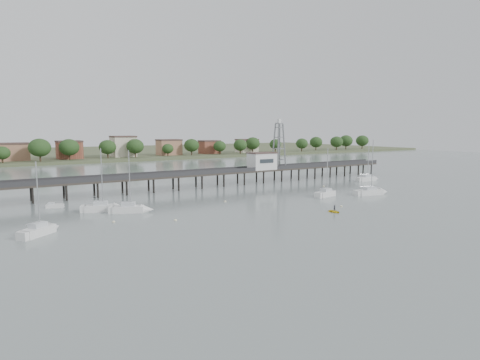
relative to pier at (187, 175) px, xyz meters
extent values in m
plane|color=slate|center=(0.00, -60.00, -3.79)|extent=(500.00, 500.00, 0.00)
cube|color=#2D2823|center=(0.00, 0.00, -0.04)|extent=(150.00, 5.00, 0.50)
cube|color=#333335|center=(0.00, -2.40, 0.76)|extent=(150.00, 0.12, 1.10)
cube|color=#333335|center=(0.00, 2.40, 0.76)|extent=(150.00, 0.12, 1.10)
cylinder|color=black|center=(0.00, -1.90, -1.99)|extent=(0.50, 0.50, 4.40)
cylinder|color=black|center=(0.00, 1.90, -1.99)|extent=(0.50, 0.50, 4.40)
cylinder|color=black|center=(73.00, -1.90, -1.99)|extent=(0.50, 0.50, 4.40)
cylinder|color=black|center=(73.00, 1.90, -1.99)|extent=(0.50, 0.50, 4.40)
cube|color=silver|center=(25.00, 0.00, 2.71)|extent=(8.00, 5.00, 5.00)
cube|color=#4C3833|center=(25.00, 0.00, 5.36)|extent=(8.40, 5.40, 0.30)
cube|color=slate|center=(31.50, 0.00, 14.36)|extent=(1.80, 1.80, 0.30)
cube|color=silver|center=(31.50, 0.00, 15.11)|extent=(0.90, 0.90, 1.20)
cube|color=white|center=(55.48, -14.67, -3.32)|extent=(6.18, 2.95, 1.65)
cone|color=white|center=(59.19, -15.07, -3.32)|extent=(2.72, 2.58, 2.32)
cube|color=silver|center=(55.48, -14.67, -2.14)|extent=(2.84, 2.13, 0.75)
cylinder|color=#A5A8AA|center=(55.89, -14.71, 3.10)|extent=(0.18, 0.18, 11.18)
cylinder|color=#A5A8AA|center=(54.49, -14.56, -1.59)|extent=(3.47, 0.50, 0.12)
cube|color=white|center=(-40.21, -32.33, -3.32)|extent=(5.46, 5.13, 1.65)
cone|color=white|center=(-37.66, -30.12, -3.32)|extent=(3.08, 3.06, 2.10)
cube|color=silver|center=(-40.21, -32.33, -2.14)|extent=(2.92, 2.84, 0.75)
cylinder|color=#A5A8AA|center=(-39.93, -32.08, 2.57)|extent=(0.18, 0.18, 10.13)
cylinder|color=#A5A8AA|center=(-40.89, -32.92, -1.59)|extent=(2.46, 2.16, 0.12)
cube|color=white|center=(34.33, -33.51, -3.32)|extent=(7.03, 3.93, 1.65)
cone|color=white|center=(38.39, -34.39, -3.32)|extent=(3.25, 3.11, 2.58)
cube|color=silver|center=(34.33, -33.51, -2.14)|extent=(3.32, 2.64, 0.75)
cylinder|color=#A5A8AA|center=(34.78, -33.61, 3.73)|extent=(0.18, 0.18, 12.45)
cylinder|color=#A5A8AA|center=(33.25, -33.28, -1.59)|extent=(3.81, 0.94, 0.12)
cube|color=white|center=(23.14, -29.59, -3.32)|extent=(5.91, 3.27, 1.65)
cone|color=white|center=(26.55, -28.87, -3.32)|extent=(2.72, 2.60, 2.17)
cube|color=silver|center=(23.14, -29.59, -2.14)|extent=(2.78, 2.21, 0.75)
cylinder|color=#A5A8AA|center=(23.52, -29.51, 2.74)|extent=(0.18, 0.18, 10.46)
cylinder|color=#A5A8AA|center=(22.23, -29.78, -1.59)|extent=(3.21, 0.79, 0.12)
cube|color=white|center=(-23.27, -22.72, -3.32)|extent=(6.27, 4.51, 1.65)
cone|color=white|center=(-19.95, -24.24, -3.32)|extent=(3.17, 3.09, 2.28)
cube|color=silver|center=(-23.27, -22.72, -2.14)|extent=(3.13, 2.74, 0.75)
cylinder|color=#A5A8AA|center=(-22.90, -22.89, 3.00)|extent=(0.18, 0.18, 10.98)
cylinder|color=#A5A8AA|center=(-24.16, -22.31, -1.59)|extent=(3.15, 1.53, 0.12)
cube|color=white|center=(-27.58, -18.62, -3.32)|extent=(6.46, 4.19, 1.65)
cone|color=white|center=(-24.02, -19.85, -3.32)|extent=(3.14, 3.04, 2.34)
cube|color=silver|center=(-27.58, -18.62, -2.14)|extent=(3.14, 2.65, 0.75)
cylinder|color=#A5A8AA|center=(-27.18, -18.75, 3.15)|extent=(0.18, 0.18, 11.30)
cylinder|color=#A5A8AA|center=(-28.53, -18.29, -1.59)|extent=(3.36, 1.26, 0.12)
cube|color=white|center=(-34.83, -9.81, -3.47)|extent=(3.67, 2.49, 0.94)
cube|color=silver|center=(-35.54, -9.55, -2.90)|extent=(1.45, 1.45, 0.57)
imported|color=yellow|center=(11.25, -44.20, -3.79)|extent=(1.87, 0.58, 2.60)
imported|color=black|center=(11.25, -44.20, -3.79)|extent=(0.60, 1.31, 0.30)
ellipsoid|color=#F8EFC1|center=(-1.25, -22.71, -3.71)|extent=(0.56, 0.56, 0.39)
ellipsoid|color=#F8EFC1|center=(35.02, -16.60, -3.71)|extent=(0.56, 0.56, 0.39)
ellipsoid|color=#F8EFC1|center=(-18.28, -34.27, -3.71)|extent=(0.56, 0.56, 0.39)
ellipsoid|color=#F8EFC1|center=(16.69, -40.86, -3.71)|extent=(0.56, 0.56, 0.39)
ellipsoid|color=#F8EFC1|center=(-28.01, -29.64, -3.71)|extent=(0.56, 0.56, 0.39)
cube|color=#475133|center=(0.00, 185.00, -3.29)|extent=(500.00, 170.00, 1.40)
cube|color=brown|center=(-35.00, 123.00, 1.91)|extent=(13.00, 10.50, 9.00)
cube|color=brown|center=(-10.00, 123.00, 1.91)|extent=(13.00, 10.50, 9.00)
cube|color=brown|center=(18.00, 123.00, 1.91)|extent=(13.00, 10.50, 9.00)
cube|color=brown|center=(45.00, 123.00, 1.91)|extent=(13.00, 10.50, 9.00)
cube|color=brown|center=(72.00, 123.00, 1.91)|extent=(13.00, 10.50, 9.00)
cube|color=brown|center=(100.00, 123.00, 1.91)|extent=(13.00, 10.50, 9.00)
ellipsoid|color=#1C3817|center=(0.00, 111.00, 2.21)|extent=(8.00, 8.00, 6.80)
ellipsoid|color=#1C3817|center=(120.00, 111.00, 2.21)|extent=(8.00, 8.00, 6.80)
camera|label=1|loc=(-46.05, -100.00, 12.47)|focal=30.00mm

